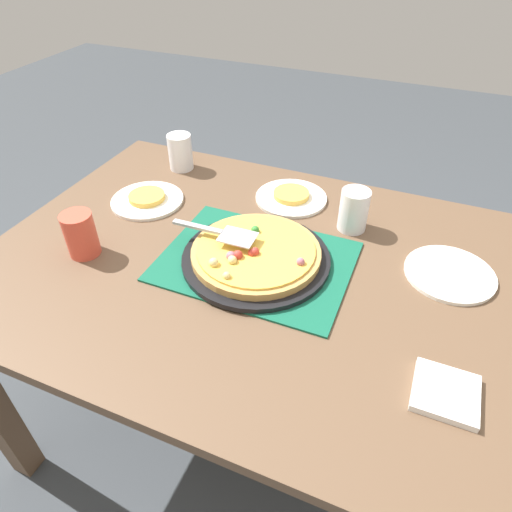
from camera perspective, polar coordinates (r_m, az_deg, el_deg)
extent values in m
plane|color=#3D4247|center=(1.74, 0.00, -20.08)|extent=(8.00, 8.00, 0.00)
cube|color=brown|center=(1.17, 0.00, -1.33)|extent=(1.40, 1.00, 0.03)
cube|color=brown|center=(1.72, 26.39, -7.25)|extent=(0.07, 0.07, 0.72)
cube|color=brown|center=(1.96, -12.41, 2.72)|extent=(0.07, 0.07, 0.72)
cube|color=#145B42|center=(1.16, 0.00, -0.65)|extent=(0.48, 0.36, 0.01)
cylinder|color=black|center=(1.15, 0.00, -0.27)|extent=(0.38, 0.38, 0.01)
cylinder|color=tan|center=(1.14, 0.00, 0.39)|extent=(0.33, 0.33, 0.02)
cylinder|color=#EAB747|center=(1.14, 0.00, 0.90)|extent=(0.30, 0.30, 0.01)
sphere|color=#E5CC7F|center=(1.05, -3.73, -2.49)|extent=(0.02, 0.02, 0.02)
sphere|color=red|center=(1.11, -0.16, 0.56)|extent=(0.02, 0.02, 0.02)
sphere|color=#B76675|center=(1.09, 5.66, -0.72)|extent=(0.02, 0.02, 0.02)
sphere|color=#338433|center=(1.19, -0.10, 3.33)|extent=(0.02, 0.02, 0.02)
sphere|color=red|center=(1.10, -2.32, 0.14)|extent=(0.02, 0.02, 0.02)
sphere|color=red|center=(1.11, -0.75, 0.48)|extent=(0.02, 0.02, 0.02)
sphere|color=#B76675|center=(1.10, -3.20, -0.01)|extent=(0.02, 0.02, 0.02)
sphere|color=#E5CC7F|center=(1.09, -3.02, -0.53)|extent=(0.02, 0.02, 0.02)
sphere|color=#E5CC7F|center=(1.08, -5.37, -0.84)|extent=(0.02, 0.02, 0.02)
cylinder|color=white|center=(1.41, 4.47, 7.35)|extent=(0.22, 0.22, 0.01)
cylinder|color=white|center=(1.43, -13.58, 6.87)|extent=(0.22, 0.22, 0.01)
cylinder|color=white|center=(1.22, 23.31, -2.07)|extent=(0.22, 0.22, 0.01)
cylinder|color=#EAB747|center=(1.40, 4.50, 7.80)|extent=(0.11, 0.11, 0.02)
cylinder|color=#EAB747|center=(1.43, -13.66, 7.31)|extent=(0.11, 0.11, 0.02)
cylinder|color=white|center=(1.58, -9.57, 12.86)|extent=(0.08, 0.08, 0.12)
cylinder|color=#E04C38|center=(1.24, -21.32, 2.56)|extent=(0.08, 0.08, 0.12)
cylinder|color=white|center=(1.28, 12.27, 5.69)|extent=(0.08, 0.08, 0.12)
cube|color=silver|center=(1.14, -2.35, 2.39)|extent=(0.09, 0.07, 0.00)
cube|color=#B2B2B7|center=(1.18, -7.50, 3.59)|extent=(0.14, 0.02, 0.01)
cube|color=white|center=(0.96, 22.88, -15.67)|extent=(0.12, 0.12, 0.02)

